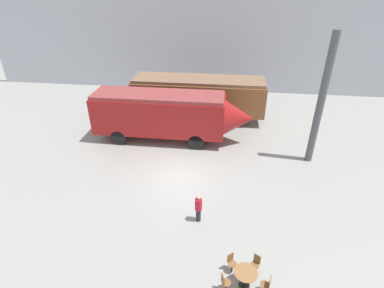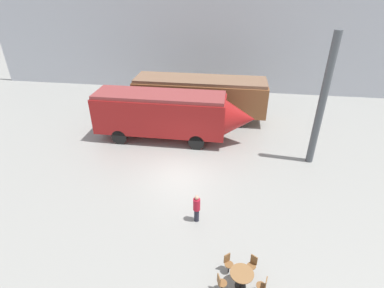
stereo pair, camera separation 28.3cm
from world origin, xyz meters
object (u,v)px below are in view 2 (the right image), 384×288
at_px(passenger_coach_wooden, 200,95).
at_px(cafe_table_near, 242,276).
at_px(cafe_chair_0, 253,264).
at_px(streamlined_locomotive, 172,113).
at_px(visitor_person, 197,208).

xyz_separation_m(passenger_coach_wooden, cafe_table_near, (3.41, -15.17, -1.44)).
distance_m(passenger_coach_wooden, cafe_chair_0, 15.06).
relative_size(streamlined_locomotive, cafe_table_near, 12.29).
height_order(passenger_coach_wooden, cafe_table_near, passenger_coach_wooden).
bearing_deg(visitor_person, cafe_table_near, -56.98).
relative_size(passenger_coach_wooden, cafe_chair_0, 12.03).
distance_m(passenger_coach_wooden, visitor_person, 12.03).
relative_size(passenger_coach_wooden, visitor_person, 6.87).
relative_size(cafe_table_near, visitor_person, 0.59).
height_order(passenger_coach_wooden, visitor_person, passenger_coach_wooden).
xyz_separation_m(cafe_table_near, cafe_chair_0, (0.44, 0.70, -0.11)).
bearing_deg(passenger_coach_wooden, cafe_chair_0, -75.12).
xyz_separation_m(cafe_chair_0, visitor_person, (-2.57, 2.58, 0.31)).
xyz_separation_m(streamlined_locomotive, visitor_person, (2.80, -7.98, -1.22)).
bearing_deg(passenger_coach_wooden, cafe_table_near, -77.34).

